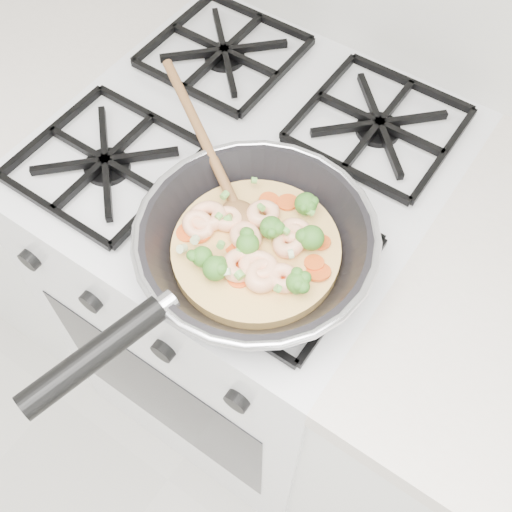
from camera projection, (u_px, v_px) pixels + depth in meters
The scene contains 2 objects.
stove at pixel (248, 288), 1.31m from camera, with size 0.60×0.60×0.92m.
skillet at pixel (253, 246), 0.77m from camera, with size 0.42×0.49×0.10m.
Camera 1 is at (0.38, 1.18, 1.61)m, focal length 42.55 mm.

